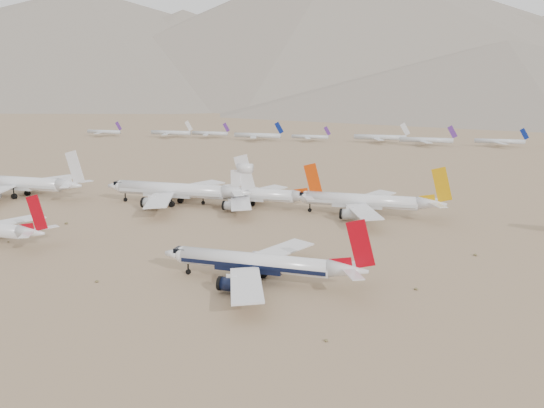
{
  "coord_description": "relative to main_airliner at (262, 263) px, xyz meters",
  "views": [
    {
      "loc": [
        26.72,
        -110.36,
        42.26
      ],
      "look_at": [
        -21.62,
        45.07,
        7.0
      ],
      "focal_mm": 35.0,
      "sensor_mm": 36.0,
      "label": 1
    }
  ],
  "objects": [
    {
      "name": "row2_gold_tail",
      "position": [
        14.03,
        71.12,
        0.58
      ],
      "size": [
        50.65,
        49.54,
        18.04
      ],
      "color": "white",
      "rests_on": "ground"
    },
    {
      "name": "desert_scrub",
      "position": [
        11.03,
        -25.12,
        -4.18
      ],
      "size": [
        261.14,
        121.67,
        0.63
      ],
      "color": "brown",
      "rests_on": "ground"
    },
    {
      "name": "row2_orange_tail",
      "position": [
        -27.89,
        71.59,
        0.42
      ],
      "size": [
        48.82,
        47.76,
        17.41
      ],
      "color": "white",
      "rests_on": "ground"
    },
    {
      "name": "ground",
      "position": [
        8.61,
        4.01,
        -4.47
      ],
      "size": [
        7000.0,
        7000.0,
        0.0
      ],
      "primitive_type": "plane",
      "color": "#7C6148",
      "rests_on": "ground"
    },
    {
      "name": "mountain_range",
      "position": [
        78.79,
        1652.02,
        185.85
      ],
      "size": [
        7354.0,
        3024.0,
        470.0
      ],
      "color": "slate",
      "rests_on": "ground"
    },
    {
      "name": "row2_white_trijet",
      "position": [
        -54.75,
        67.46,
        1.36
      ],
      "size": [
        56.77,
        55.48,
        20.12
      ],
      "color": "white",
      "rests_on": "ground"
    },
    {
      "name": "distant_storage_row",
      "position": [
        7.2,
        323.3,
        -0.09
      ],
      "size": [
        528.72,
        52.5,
        14.32
      ],
      "color": "silver",
      "rests_on": "ground"
    },
    {
      "name": "main_airliner",
      "position": [
        0.0,
        0.0,
        0.0
      ],
      "size": [
        46.05,
        44.98,
        16.25
      ],
      "color": "white",
      "rests_on": "ground"
    },
    {
      "name": "row2_white_twin",
      "position": [
        -121.76,
        62.24,
        1.11
      ],
      "size": [
        55.45,
        54.26,
        19.81
      ],
      "color": "white",
      "rests_on": "ground"
    }
  ]
}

